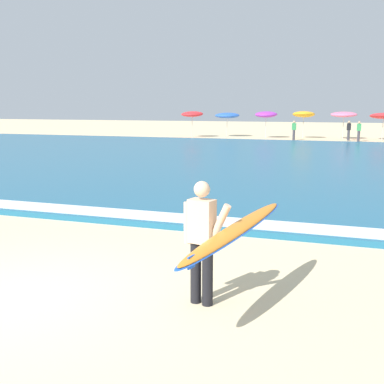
{
  "coord_description": "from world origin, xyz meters",
  "views": [
    {
      "loc": [
        4.49,
        -5.38,
        2.71
      ],
      "look_at": [
        1.56,
        3.13,
        1.1
      ],
      "focal_mm": 44.84,
      "sensor_mm": 36.0,
      "label": 1
    }
  ],
  "objects_px": {
    "beach_umbrella_0": "(192,114)",
    "beach_umbrella_3": "(304,114)",
    "beachgoer_near_row_left": "(359,131)",
    "beachgoer_near_row_right": "(294,130)",
    "surfer_with_board": "(219,234)",
    "beach_umbrella_5": "(384,116)",
    "beachgoer_near_row_mid": "(349,130)",
    "beach_umbrella_1": "(227,115)",
    "beach_umbrella_2": "(266,114)",
    "beach_umbrella_4": "(344,115)"
  },
  "relations": [
    {
      "from": "beach_umbrella_1",
      "to": "beach_umbrella_0",
      "type": "bearing_deg",
      "value": -144.95
    },
    {
      "from": "beach_umbrella_3",
      "to": "beach_umbrella_4",
      "type": "relative_size",
      "value": 1.02
    },
    {
      "from": "beach_umbrella_1",
      "to": "beachgoer_near_row_left",
      "type": "xyz_separation_m",
      "value": [
        11.35,
        -2.91,
        -1.05
      ]
    },
    {
      "from": "surfer_with_board",
      "to": "beach_umbrella_3",
      "type": "xyz_separation_m",
      "value": [
        -2.76,
        36.24,
        1.0
      ]
    },
    {
      "from": "beachgoer_near_row_left",
      "to": "beachgoer_near_row_right",
      "type": "relative_size",
      "value": 1.0
    },
    {
      "from": "beachgoer_near_row_left",
      "to": "beach_umbrella_2",
      "type": "bearing_deg",
      "value": 165.52
    },
    {
      "from": "beach_umbrella_2",
      "to": "beach_umbrella_5",
      "type": "xyz_separation_m",
      "value": [
        9.46,
        0.47,
        -0.07
      ]
    },
    {
      "from": "surfer_with_board",
      "to": "beach_umbrella_5",
      "type": "relative_size",
      "value": 1.31
    },
    {
      "from": "surfer_with_board",
      "to": "beach_umbrella_5",
      "type": "height_order",
      "value": "beach_umbrella_5"
    },
    {
      "from": "surfer_with_board",
      "to": "beach_umbrella_0",
      "type": "distance_m",
      "value": 36.83
    },
    {
      "from": "beach_umbrella_3",
      "to": "beachgoer_near_row_right",
      "type": "bearing_deg",
      "value": -98.55
    },
    {
      "from": "beach_umbrella_3",
      "to": "beach_umbrella_5",
      "type": "height_order",
      "value": "beach_umbrella_3"
    },
    {
      "from": "beach_umbrella_1",
      "to": "beach_umbrella_4",
      "type": "xyz_separation_m",
      "value": [
        10.1,
        -0.31,
        0.15
      ]
    },
    {
      "from": "surfer_with_board",
      "to": "beach_umbrella_5",
      "type": "xyz_separation_m",
      "value": [
        3.58,
        36.13,
        0.91
      ]
    },
    {
      "from": "surfer_with_board",
      "to": "beach_umbrella_1",
      "type": "distance_m",
      "value": 37.84
    },
    {
      "from": "beach_umbrella_1",
      "to": "beach_umbrella_3",
      "type": "height_order",
      "value": "beach_umbrella_3"
    },
    {
      "from": "beachgoer_near_row_left",
      "to": "beachgoer_near_row_right",
      "type": "distance_m",
      "value": 4.95
    },
    {
      "from": "beach_umbrella_4",
      "to": "beachgoer_near_row_left",
      "type": "relative_size",
      "value": 1.47
    },
    {
      "from": "beachgoer_near_row_right",
      "to": "beachgoer_near_row_left",
      "type": "bearing_deg",
      "value": 3.09
    },
    {
      "from": "beach_umbrella_5",
      "to": "beach_umbrella_2",
      "type": "bearing_deg",
      "value": -177.16
    },
    {
      "from": "beach_umbrella_3",
      "to": "beach_umbrella_0",
      "type": "bearing_deg",
      "value": -170.81
    },
    {
      "from": "beach_umbrella_1",
      "to": "beach_umbrella_5",
      "type": "relative_size",
      "value": 1.0
    },
    {
      "from": "beach_umbrella_0",
      "to": "beach_umbrella_5",
      "type": "distance_m",
      "value": 15.94
    },
    {
      "from": "beach_umbrella_3",
      "to": "beachgoer_near_row_left",
      "type": "distance_m",
      "value": 5.33
    },
    {
      "from": "beachgoer_near_row_mid",
      "to": "beach_umbrella_1",
      "type": "bearing_deg",
      "value": 169.18
    },
    {
      "from": "beach_umbrella_0",
      "to": "beachgoer_near_row_right",
      "type": "relative_size",
      "value": 1.48
    },
    {
      "from": "surfer_with_board",
      "to": "beach_umbrella_1",
      "type": "relative_size",
      "value": 1.31
    },
    {
      "from": "beach_umbrella_3",
      "to": "beach_umbrella_5",
      "type": "xyz_separation_m",
      "value": [
        6.34,
        -0.11,
        -0.09
      ]
    },
    {
      "from": "beach_umbrella_2",
      "to": "beach_umbrella_4",
      "type": "distance_m",
      "value": 6.42
    },
    {
      "from": "beachgoer_near_row_mid",
      "to": "beach_umbrella_0",
      "type": "bearing_deg",
      "value": 179.46
    },
    {
      "from": "surfer_with_board",
      "to": "beachgoer_near_row_mid",
      "type": "height_order",
      "value": "surfer_with_board"
    },
    {
      "from": "beach_umbrella_0",
      "to": "beach_umbrella_3",
      "type": "bearing_deg",
      "value": 9.19
    },
    {
      "from": "beach_umbrella_0",
      "to": "beachgoer_near_row_mid",
      "type": "xyz_separation_m",
      "value": [
        13.29,
        -0.13,
        -1.18
      ]
    },
    {
      "from": "beach_umbrella_2",
      "to": "beach_umbrella_3",
      "type": "distance_m",
      "value": 3.17
    },
    {
      "from": "beach_umbrella_3",
      "to": "beachgoer_near_row_mid",
      "type": "bearing_deg",
      "value": -23.94
    },
    {
      "from": "beachgoer_near_row_right",
      "to": "beach_umbrella_5",
      "type": "bearing_deg",
      "value": 21.82
    },
    {
      "from": "beachgoer_near_row_left",
      "to": "beachgoer_near_row_mid",
      "type": "xyz_separation_m",
      "value": [
        -0.77,
        0.89,
        0.0
      ]
    },
    {
      "from": "beach_umbrella_1",
      "to": "beachgoer_near_row_mid",
      "type": "distance_m",
      "value": 10.82
    },
    {
      "from": "beach_umbrella_0",
      "to": "beach_umbrella_1",
      "type": "height_order",
      "value": "beach_umbrella_0"
    },
    {
      "from": "beach_umbrella_3",
      "to": "beach_umbrella_5",
      "type": "relative_size",
      "value": 1.06
    },
    {
      "from": "surfer_with_board",
      "to": "beach_umbrella_3",
      "type": "bearing_deg",
      "value": 94.36
    },
    {
      "from": "beach_umbrella_0",
      "to": "beachgoer_near_row_left",
      "type": "relative_size",
      "value": 1.48
    },
    {
      "from": "beach_umbrella_0",
      "to": "surfer_with_board",
      "type": "bearing_deg",
      "value": -70.49
    },
    {
      "from": "beachgoer_near_row_mid",
      "to": "beachgoer_near_row_right",
      "type": "height_order",
      "value": "same"
    },
    {
      "from": "beach_umbrella_0",
      "to": "beach_umbrella_4",
      "type": "distance_m",
      "value": 12.9
    },
    {
      "from": "surfer_with_board",
      "to": "beachgoer_near_row_left",
      "type": "relative_size",
      "value": 1.86
    },
    {
      "from": "beach_umbrella_1",
      "to": "beachgoer_near_row_right",
      "type": "xyz_separation_m",
      "value": [
        6.4,
        -3.18,
        -1.05
      ]
    },
    {
      "from": "beachgoer_near_row_left",
      "to": "beachgoer_near_row_right",
      "type": "xyz_separation_m",
      "value": [
        -4.95,
        -0.27,
        0.0
      ]
    },
    {
      "from": "beachgoer_near_row_right",
      "to": "beach_umbrella_4",
      "type": "bearing_deg",
      "value": 37.81
    },
    {
      "from": "beach_umbrella_4",
      "to": "beachgoer_near_row_mid",
      "type": "bearing_deg",
      "value": -74.15
    }
  ]
}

